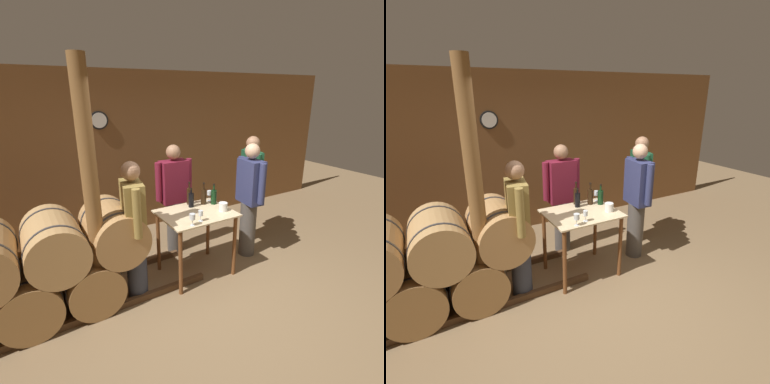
% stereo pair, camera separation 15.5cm
% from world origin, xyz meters
% --- Properties ---
extents(ground_plane, '(14.00, 14.00, 0.00)m').
position_xyz_m(ground_plane, '(0.00, 0.00, 0.00)').
color(ground_plane, brown).
extents(back_wall, '(8.40, 0.08, 2.70)m').
position_xyz_m(back_wall, '(-0.00, 2.57, 1.35)').
color(back_wall, brown).
rests_on(back_wall, ground_plane).
extents(barrel_rack, '(3.98, 0.88, 1.15)m').
position_xyz_m(barrel_rack, '(-1.90, 0.97, 0.56)').
color(barrel_rack, '#4C331E').
rests_on(barrel_rack, ground_plane).
extents(tasting_table, '(0.93, 0.74, 0.88)m').
position_xyz_m(tasting_table, '(-0.05, 0.80, 0.70)').
color(tasting_table, beige).
rests_on(tasting_table, ground_plane).
extents(wooden_post, '(0.16, 0.16, 2.70)m').
position_xyz_m(wooden_post, '(-1.34, 0.69, 1.35)').
color(wooden_post, brown).
rests_on(wooden_post, ground_plane).
extents(wine_bottle_far_left, '(0.07, 0.07, 0.26)m').
position_xyz_m(wine_bottle_far_left, '(-0.00, 1.00, 0.99)').
color(wine_bottle_far_left, black).
rests_on(wine_bottle_far_left, tasting_table).
extents(wine_bottle_left, '(0.07, 0.07, 0.32)m').
position_xyz_m(wine_bottle_left, '(0.03, 1.11, 1.01)').
color(wine_bottle_left, black).
rests_on(wine_bottle_left, tasting_table).
extents(wine_bottle_center, '(0.08, 0.08, 0.31)m').
position_xyz_m(wine_bottle_center, '(0.20, 1.01, 1.00)').
color(wine_bottle_center, black).
rests_on(wine_bottle_center, tasting_table).
extents(wine_bottle_right, '(0.08, 0.08, 0.29)m').
position_xyz_m(wine_bottle_right, '(0.33, 0.94, 0.99)').
color(wine_bottle_right, black).
rests_on(wine_bottle_right, tasting_table).
extents(wine_glass_near_left, '(0.07, 0.07, 0.15)m').
position_xyz_m(wine_glass_near_left, '(-0.29, 0.49, 0.99)').
color(wine_glass_near_left, silver).
rests_on(wine_glass_near_left, tasting_table).
extents(wine_glass_near_center, '(0.06, 0.06, 0.14)m').
position_xyz_m(wine_glass_near_center, '(-0.14, 0.54, 0.98)').
color(wine_glass_near_center, silver).
rests_on(wine_glass_near_center, tasting_table).
extents(wine_glass_near_right, '(0.06, 0.06, 0.15)m').
position_xyz_m(wine_glass_near_right, '(0.34, 1.08, 1.00)').
color(wine_glass_near_right, silver).
rests_on(wine_glass_near_right, tasting_table).
extents(ice_bucket, '(0.12, 0.12, 0.11)m').
position_xyz_m(ice_bucket, '(0.28, 0.67, 0.94)').
color(ice_bucket, white).
rests_on(ice_bucket, tasting_table).
extents(person_host, '(0.59, 0.24, 1.66)m').
position_xyz_m(person_host, '(0.00, 1.50, 0.87)').
color(person_host, '#4C4742').
rests_on(person_host, ground_plane).
extents(person_visitor_with_scarf, '(0.25, 0.59, 1.70)m').
position_xyz_m(person_visitor_with_scarf, '(0.88, 0.83, 0.90)').
color(person_visitor_with_scarf, '#4C4742').
rests_on(person_visitor_with_scarf, ground_plane).
extents(person_visitor_bearded, '(0.34, 0.56, 1.72)m').
position_xyz_m(person_visitor_bearded, '(1.22, 1.20, 0.91)').
color(person_visitor_bearded, '#B7AD93').
rests_on(person_visitor_bearded, ground_plane).
extents(person_visitor_near_door, '(0.29, 0.58, 1.67)m').
position_xyz_m(person_visitor_near_door, '(-0.91, 0.74, 0.88)').
color(person_visitor_near_door, '#333847').
rests_on(person_visitor_near_door, ground_plane).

